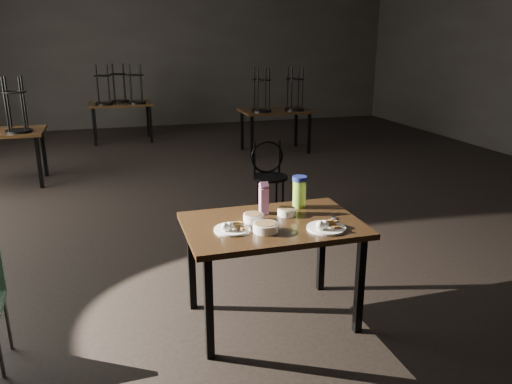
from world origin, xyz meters
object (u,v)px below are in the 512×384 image
object	(u,v)px
main_table	(273,233)
juice_carton	(264,199)
water_bottle	(299,192)
bentwood_chair	(269,172)

from	to	relation	value
main_table	juice_carton	size ratio (longest dim) A/B	5.05
main_table	juice_carton	world-z (taller)	juice_carton
juice_carton	water_bottle	bearing A→B (deg)	10.78
juice_carton	bentwood_chair	distance (m)	2.16
main_table	water_bottle	bearing A→B (deg)	40.76
water_bottle	bentwood_chair	world-z (taller)	water_bottle
water_bottle	juice_carton	bearing A→B (deg)	-169.22
juice_carton	main_table	bearing A→B (deg)	-89.12
juice_carton	bentwood_chair	size ratio (longest dim) A/B	0.28
juice_carton	water_bottle	distance (m)	0.30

